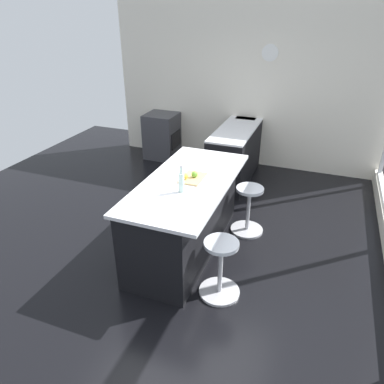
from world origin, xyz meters
The scene contains 11 objects.
ground_plane centered at (0.00, 0.00, 0.00)m, with size 8.14×8.14×0.00m, color black.
interior_partition_left centered at (-3.13, 0.00, 1.45)m, with size 0.15×4.96×2.90m.
sink_cabinet centered at (-2.78, 0.09, 0.46)m, with size 2.56×0.60×1.19m.
oven_range centered at (-2.78, -1.53, 0.44)m, with size 0.60×0.61×0.88m.
kitchen_island centered at (-0.05, 0.05, 0.48)m, with size 2.04×0.96×0.95m.
stool_by_window centered at (-0.70, 0.71, 0.31)m, with size 0.44×0.44×0.66m.
stool_middle centered at (0.59, 0.71, 0.31)m, with size 0.44×0.44×0.66m.
cutting_board centered at (-0.11, 0.13, 0.96)m, with size 0.36×0.24×0.02m, color tan.
apple_yellow centered at (-0.03, 0.06, 1.01)m, with size 0.07×0.07×0.07m, color gold.
apple_green centered at (-0.12, 0.15, 1.01)m, with size 0.07×0.07×0.07m, color #609E2D.
water_bottle centered at (0.24, 0.14, 1.08)m, with size 0.06×0.06×0.31m.
Camera 1 is at (3.44, 1.48, 2.76)m, focal length 33.53 mm.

